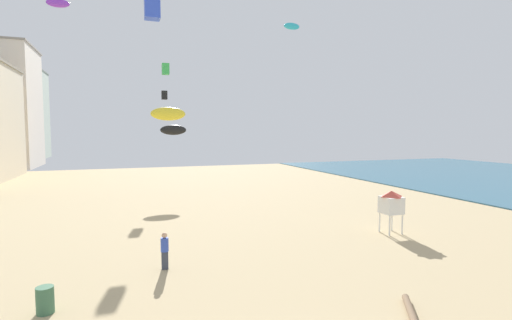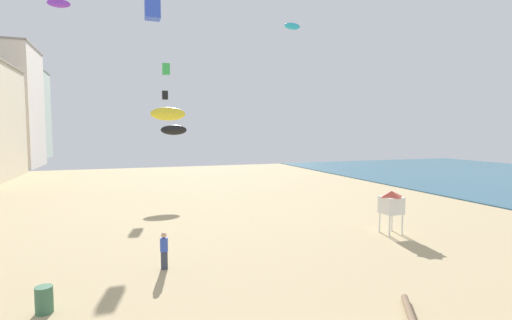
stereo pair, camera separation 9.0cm
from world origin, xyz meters
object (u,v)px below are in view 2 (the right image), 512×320
object	(u,v)px
kite_purple_parafoil	(59,3)
kite_green_box	(166,69)
driftwood_log	(409,311)
kite_black_box	(165,95)
lifeguard_stand	(391,203)
kite_yellow_parafoil	(168,114)
kite_flyer	(164,249)
kite_cyan_parafoil	(292,26)
kite_blue_box	(152,7)
beach_trash_bin	(44,300)
kite_black_parafoil	(174,130)

from	to	relation	value
kite_purple_parafoil	kite_green_box	bearing A→B (deg)	-34.22
driftwood_log	kite_black_box	distance (m)	32.88
lifeguard_stand	kite_yellow_parafoil	distance (m)	14.29
kite_flyer	kite_cyan_parafoil	world-z (taller)	kite_cyan_parafoil
kite_green_box	kite_blue_box	bearing A→B (deg)	-105.02
kite_flyer	driftwood_log	size ratio (longest dim) A/B	0.78
driftwood_log	kite_green_box	distance (m)	28.00
kite_cyan_parafoil	kite_green_box	size ratio (longest dim) A/B	1.75
beach_trash_bin	kite_green_box	bearing A→B (deg)	73.09
driftwood_log	kite_black_box	xyz separation A→B (m)	(-4.57, 31.08, 9.73)
kite_green_box	kite_black_box	world-z (taller)	kite_green_box
kite_cyan_parafoil	kite_black_parafoil	bearing A→B (deg)	165.61
kite_flyer	driftwood_log	distance (m)	10.04
kite_yellow_parafoil	kite_black_parafoil	xyz separation A→B (m)	(2.16, 14.76, -0.90)
kite_blue_box	beach_trash_bin	bearing A→B (deg)	-107.59
kite_flyer	kite_black_box	xyz separation A→B (m)	(2.67, 24.16, 8.93)
beach_trash_bin	kite_blue_box	bearing A→B (deg)	72.41
driftwood_log	kite_cyan_parafoil	size ratio (longest dim) A/B	1.24
kite_cyan_parafoil	kite_black_box	bearing A→B (deg)	153.91
kite_black_box	kite_black_parafoil	xyz separation A→B (m)	(0.49, -2.89, -3.64)
kite_blue_box	kite_black_parafoil	world-z (taller)	kite_blue_box
driftwood_log	kite_blue_box	world-z (taller)	kite_blue_box
kite_yellow_parafoil	kite_black_box	size ratio (longest dim) A/B	2.29
kite_cyan_parafoil	kite_black_box	world-z (taller)	kite_cyan_parafoil
kite_flyer	kite_yellow_parafoil	size ratio (longest dim) A/B	0.80
kite_flyer	beach_trash_bin	distance (m)	5.06
kite_green_box	kite_black_parafoil	size ratio (longest dim) A/B	0.38
kite_blue_box	kite_black_parafoil	bearing A→B (deg)	74.09
beach_trash_bin	kite_cyan_parafoil	xyz separation A→B (m)	(18.73, 21.15, 16.04)
beach_trash_bin	kite_flyer	bearing A→B (deg)	33.73
kite_flyer	kite_yellow_parafoil	distance (m)	9.04
kite_blue_box	kite_purple_parafoil	distance (m)	14.45
lifeguard_stand	beach_trash_bin	xyz separation A→B (m)	(-17.51, -4.34, -1.39)
kite_blue_box	kite_cyan_parafoil	distance (m)	15.08
kite_flyer	kite_black_parafoil	world-z (taller)	kite_black_parafoil
beach_trash_bin	kite_green_box	distance (m)	24.54
kite_flyer	kite_green_box	xyz separation A→B (m)	(2.17, 18.13, 10.67)
kite_flyer	lifeguard_stand	distance (m)	13.44
lifeguard_stand	kite_black_parafoil	xyz separation A→B (m)	(-10.16, 19.73, 4.37)
kite_black_parafoil	kite_black_box	bearing A→B (deg)	99.67
kite_yellow_parafoil	kite_black_parafoil	bearing A→B (deg)	81.66
driftwood_log	kite_blue_box	size ratio (longest dim) A/B	1.24
kite_cyan_parafoil	kite_purple_parafoil	xyz separation A→B (m)	(-21.57, 6.04, 1.72)
kite_yellow_parafoil	kite_purple_parafoil	size ratio (longest dim) A/B	1.00
kite_black_parafoil	kite_yellow_parafoil	bearing A→B (deg)	-98.34
kite_green_box	kite_yellow_parafoil	distance (m)	12.50
kite_purple_parafoil	kite_black_parafoil	size ratio (longest dim) A/B	0.81
kite_cyan_parafoil	kite_green_box	bearing A→B (deg)	-178.95
beach_trash_bin	kite_purple_parafoil	bearing A→B (deg)	95.98
kite_cyan_parafoil	kite_blue_box	bearing A→B (deg)	-157.35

